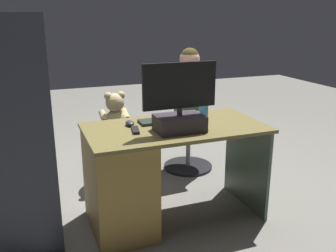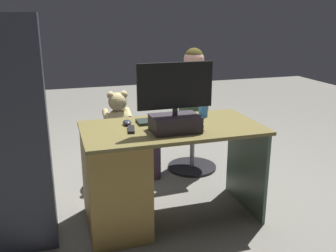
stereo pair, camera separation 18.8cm
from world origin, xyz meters
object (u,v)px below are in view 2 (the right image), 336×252
Objects in this scene: desk at (128,175)px; computer_mouse at (127,123)px; keyboard at (165,120)px; tv_remote at (131,129)px; monitor at (175,110)px; office_chair_teddy at (120,152)px; person at (184,101)px; teddy_bear at (118,113)px; visitor_chair at (192,142)px; cup at (203,110)px.

computer_mouse reaches higher than desk.
keyboard reaches higher than desk.
tv_remote reaches higher than desk.
computer_mouse is (0.28, -0.24, -0.13)m from monitor.
desk is at bearing 84.62° from office_chair_teddy.
person is (-0.67, -0.83, -0.03)m from tv_remote.
tv_remote is 0.41× the size of teddy_bear.
tv_remote is at bearing 47.61° from visitor_chair.
cup reaches higher than office_chair_teddy.
tv_remote is (0.28, -0.10, -0.14)m from monitor.
desk is 1.15m from visitor_chair.
visitor_chair is (-0.73, -0.05, -0.36)m from teddy_bear.
person is at bearing -112.88° from monitor.
computer_mouse reaches higher than keyboard.
monitor is 1.21× the size of keyboard.
desk is 3.00× the size of keyboard.
desk is 1.12m from person.
keyboard is at bearing -91.58° from monitor.
cup is 0.84m from visitor_chair.
keyboard is 2.80× the size of tv_remote.
cup is at bearing 132.93° from teddy_bear.
visitor_chair is at bearing -134.08° from desk.
teddy_bear reaches higher than computer_mouse.
office_chair_teddy is 1.38× the size of teddy_bear.
desk is 2.51× the size of office_chair_teddy.
cup is (-0.60, -0.05, 0.04)m from computer_mouse.
computer_mouse is 0.66m from teddy_bear.
teddy_bear is 0.76× the size of visitor_chair.
tv_remote is 0.31× the size of visitor_chair.
visitor_chair is at bearing -104.41° from cup.
desk reaches higher than office_chair_teddy.
office_chair_teddy is 0.73m from visitor_chair.
visitor_chair is (-0.49, -0.94, -0.59)m from monitor.
computer_mouse is 0.60m from cup.
keyboard is at bearing 7.11° from cup.
monitor is at bearing 41.62° from cup.
cup is at bearing -164.83° from desk.
keyboard is 1.15× the size of teddy_bear.
monitor reaches higher than desk.
cup is 0.23× the size of visitor_chair.
keyboard is 0.29m from computer_mouse.
visitor_chair is at bearing -137.67° from computer_mouse.
cup is (-0.31, -0.04, 0.04)m from keyboard.
desk is 0.58m from monitor.
monitor is (-0.31, 0.11, 0.48)m from desk.
office_chair_teddy is at bearing -82.16° from tv_remote.
keyboard is 0.32m from tv_remote.
monitor is 1.06× the size of visitor_chair.
computer_mouse is at bearing 86.40° from teddy_bear.
teddy_bear is (0.56, -0.60, -0.13)m from cup.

